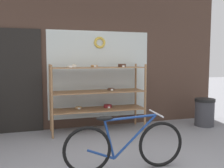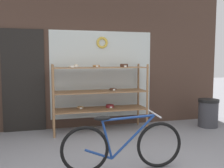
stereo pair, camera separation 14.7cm
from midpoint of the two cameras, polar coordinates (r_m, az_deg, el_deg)
storefront_facade at (r=5.51m, az=-6.15°, el=6.72°), size 6.14×0.13×3.26m
display_case at (r=5.16m, az=-3.99°, el=-1.40°), size 1.93×0.57×1.39m
bicycle at (r=3.42m, az=1.65°, el=-13.83°), size 1.65×0.46×0.77m
trash_bin at (r=5.96m, az=19.73°, el=-5.84°), size 0.44×0.44×0.61m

